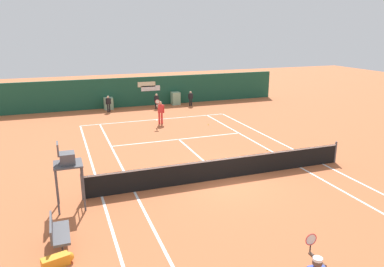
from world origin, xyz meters
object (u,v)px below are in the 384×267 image
Objects in this scene: equipment_bag at (59,260)px; ball_kid_centre_post at (156,100)px; tennis_ball_by_sideline at (267,150)px; ball_kid_right_post at (191,98)px; player_on_baseline at (160,111)px; player_bench at (58,231)px; tennis_ball_near_service_line at (208,125)px; umpire_chair at (67,164)px; ball_kid_left_post at (108,103)px.

equipment_bag is 21.07m from ball_kid_centre_post.
ball_kid_right_post is at bearing 89.23° from tennis_ball_by_sideline.
ball_kid_centre_post is at bearing 67.68° from equipment_bag.
player_on_baseline reaches higher than ball_kid_centre_post.
player_bench is 21.02× the size of tennis_ball_near_service_line.
player_bench is at bearing -151.70° from tennis_ball_by_sideline.
umpire_chair reaches higher than player_bench.
umpire_chair reaches higher than ball_kid_right_post.
ball_kid_left_post is (4.11, 19.48, 0.59)m from equipment_bag.
umpire_chair is 37.23× the size of tennis_ball_by_sideline.
tennis_ball_near_service_line is at bearing 82.22° from ball_kid_right_post.
tennis_ball_by_sideline is (2.81, -12.65, -0.69)m from ball_kid_centre_post.
tennis_ball_near_service_line is at bearing 135.14° from umpire_chair.
player_on_baseline is at bearing 68.11° from ball_kid_centre_post.
equipment_bag is 12.78m from tennis_ball_by_sideline.
tennis_ball_near_service_line and tennis_ball_by_sideline have the same top height.
umpire_chair is 1.99× the size of ball_kid_right_post.
player_on_baseline is 1.44× the size of ball_kid_right_post.
ball_kid_left_post is (3.61, 15.92, -0.98)m from umpire_chair.
umpire_chair is 2.87m from player_bench.
umpire_chair reaches higher than equipment_bag.
umpire_chair reaches higher than tennis_ball_by_sideline.
tennis_ball_by_sideline is at bearing 32.29° from equipment_bag.
player_on_baseline is at bearing 155.46° from tennis_ball_near_service_line.
ball_kid_centre_post is (-2.98, 0.00, -0.01)m from ball_kid_right_post.
tennis_ball_near_service_line is at bearing 140.48° from player_bench.
equipment_bag is at bearing -0.88° from player_bench.
ball_kid_left_post is at bearing 167.23° from umpire_chair.
umpire_chair is at bearing 58.11° from ball_kid_right_post.
ball_kid_right_post is at bearing 146.66° from umpire_chair.
ball_kid_left_post is 8.71m from tennis_ball_near_service_line.
tennis_ball_by_sideline is at bearing -81.95° from tennis_ball_near_service_line.
player_bench is 1.08m from equipment_bag.
player_on_baseline is 5.81m from ball_kid_left_post.
player_on_baseline is 6.50m from ball_kid_right_post.
player_bench reaches higher than tennis_ball_by_sideline.
ball_kid_left_post reaches higher than ball_kid_right_post.
player_on_baseline reaches higher than ball_kid_right_post.
ball_kid_centre_post reaches higher than tennis_ball_near_service_line.
equipment_bag is 0.72× the size of ball_kid_centre_post.
tennis_ball_near_service_line is at bearing 166.16° from player_on_baseline.
player_on_baseline is 8.56m from tennis_ball_by_sideline.
player_bench is 21.02× the size of tennis_ball_by_sideline.
equipment_bag is at bearing 62.05° from ball_kid_right_post.
ball_kid_right_post is at bearing 170.15° from ball_kid_left_post.
player_bench is at bearing 73.38° from player_on_baseline.
ball_kid_centre_post is (7.98, 18.46, 0.21)m from player_bench.
tennis_ball_by_sideline is (3.87, -7.58, -0.92)m from player_on_baseline.
equipment_bag is 0.69× the size of ball_kid_left_post.
ball_kid_left_post reaches higher than player_bench.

